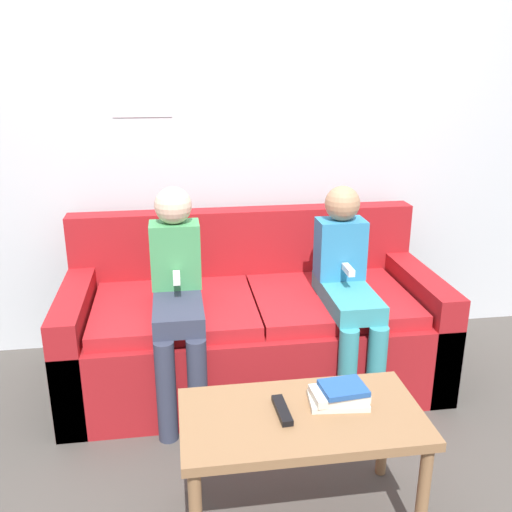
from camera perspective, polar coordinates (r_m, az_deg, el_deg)
name	(u,v)px	position (r m, az deg, el deg)	size (l,w,h in m)	color
ground_plane	(269,436)	(2.76, 1.33, -17.55)	(10.00, 10.00, 0.00)	#4C4742
wall_back	(239,125)	(3.30, -1.75, 13.01)	(8.00, 0.06, 2.60)	silver
couch	(252,327)	(3.08, -0.38, -7.13)	(1.93, 0.87, 0.86)	maroon
coffee_table	(302,428)	(2.14, 4.58, -16.79)	(0.86, 0.46, 0.46)	#8E6642
person_left	(177,290)	(2.73, -7.89, -3.37)	(0.24, 0.58, 1.08)	#33384C
person_right	(347,283)	(2.85, 9.10, -2.66)	(0.24, 0.58, 1.06)	teal
tv_remote	(282,410)	(2.09, 2.63, -15.15)	(0.05, 0.17, 0.02)	black
book_stack	(340,395)	(2.16, 8.37, -13.56)	(0.22, 0.15, 0.07)	silver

